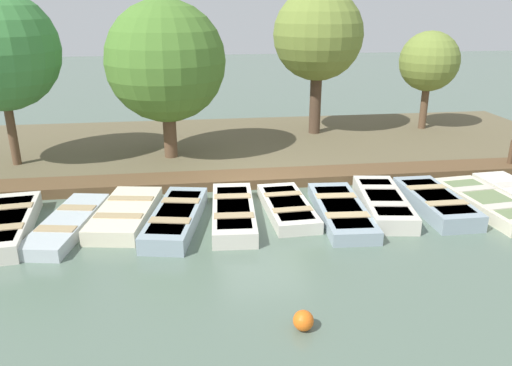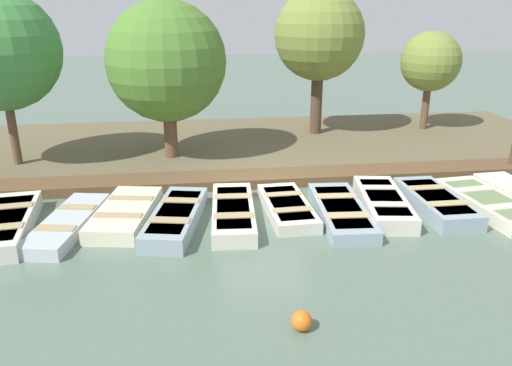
{
  "view_description": "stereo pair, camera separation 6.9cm",
  "coord_description": "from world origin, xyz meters",
  "px_view_note": "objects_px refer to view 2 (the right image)",
  "views": [
    {
      "loc": [
        12.72,
        -1.92,
        5.08
      ],
      "look_at": [
        0.64,
        -0.28,
        0.65
      ],
      "focal_mm": 35.0,
      "sensor_mm": 36.0,
      "label": 1
    },
    {
      "loc": [
        12.73,
        -1.85,
        5.08
      ],
      "look_at": [
        0.64,
        -0.28,
        0.65
      ],
      "focal_mm": 35.0,
      "sensor_mm": 36.0,
      "label": 2
    }
  ],
  "objects_px": {
    "mooring_post_far": "(512,156)",
    "rowboat_10": "(489,203)",
    "buoy": "(302,321)",
    "rowboat_3": "(125,213)",
    "rowboat_2": "(68,223)",
    "rowboat_8": "(383,203)",
    "rowboat_9": "(436,202)",
    "park_tree_left": "(166,62)",
    "rowboat_5": "(233,212)",
    "rowboat_4": "(176,217)",
    "park_tree_center": "(319,36)",
    "rowboat_1": "(7,224)",
    "park_tree_right": "(431,62)",
    "rowboat_7": "(341,211)",
    "rowboat_6": "(287,207)"
  },
  "relations": [
    {
      "from": "mooring_post_far",
      "to": "rowboat_10",
      "type": "bearing_deg",
      "value": -41.01
    },
    {
      "from": "buoy",
      "to": "rowboat_3",
      "type": "bearing_deg",
      "value": -145.27
    },
    {
      "from": "rowboat_2",
      "to": "rowboat_8",
      "type": "bearing_deg",
      "value": 101.94
    },
    {
      "from": "rowboat_9",
      "to": "park_tree_left",
      "type": "relative_size",
      "value": 0.57
    },
    {
      "from": "rowboat_5",
      "to": "rowboat_8",
      "type": "distance_m",
      "value": 3.9
    },
    {
      "from": "buoy",
      "to": "rowboat_5",
      "type": "bearing_deg",
      "value": -170.9
    },
    {
      "from": "rowboat_4",
      "to": "mooring_post_far",
      "type": "bearing_deg",
      "value": 115.81
    },
    {
      "from": "rowboat_2",
      "to": "park_tree_center",
      "type": "relative_size",
      "value": 0.59
    },
    {
      "from": "rowboat_1",
      "to": "rowboat_2",
      "type": "height_order",
      "value": "rowboat_1"
    },
    {
      "from": "rowboat_5",
      "to": "park_tree_left",
      "type": "distance_m",
      "value": 6.06
    },
    {
      "from": "park_tree_right",
      "to": "park_tree_center",
      "type": "bearing_deg",
      "value": -88.19
    },
    {
      "from": "rowboat_9",
      "to": "park_tree_left",
      "type": "height_order",
      "value": "park_tree_left"
    },
    {
      "from": "rowboat_7",
      "to": "rowboat_10",
      "type": "relative_size",
      "value": 0.99
    },
    {
      "from": "rowboat_2",
      "to": "park_tree_center",
      "type": "height_order",
      "value": "park_tree_center"
    },
    {
      "from": "rowboat_3",
      "to": "mooring_post_far",
      "type": "distance_m",
      "value": 11.84
    },
    {
      "from": "park_tree_left",
      "to": "park_tree_center",
      "type": "distance_m",
      "value": 6.1
    },
    {
      "from": "rowboat_2",
      "to": "park_tree_center",
      "type": "bearing_deg",
      "value": 144.58
    },
    {
      "from": "rowboat_2",
      "to": "rowboat_10",
      "type": "relative_size",
      "value": 0.98
    },
    {
      "from": "rowboat_4",
      "to": "rowboat_10",
      "type": "height_order",
      "value": "rowboat_4"
    },
    {
      "from": "rowboat_2",
      "to": "rowboat_3",
      "type": "height_order",
      "value": "rowboat_3"
    },
    {
      "from": "mooring_post_far",
      "to": "buoy",
      "type": "height_order",
      "value": "mooring_post_far"
    },
    {
      "from": "rowboat_2",
      "to": "rowboat_6",
      "type": "bearing_deg",
      "value": 104.02
    },
    {
      "from": "rowboat_5",
      "to": "rowboat_8",
      "type": "bearing_deg",
      "value": 95.03
    },
    {
      "from": "mooring_post_far",
      "to": "rowboat_2",
      "type": "bearing_deg",
      "value": -78.81
    },
    {
      "from": "rowboat_1",
      "to": "rowboat_3",
      "type": "relative_size",
      "value": 1.1
    },
    {
      "from": "rowboat_6",
      "to": "rowboat_10",
      "type": "relative_size",
      "value": 0.84
    },
    {
      "from": "rowboat_8",
      "to": "mooring_post_far",
      "type": "distance_m",
      "value": 5.64
    },
    {
      "from": "rowboat_3",
      "to": "rowboat_4",
      "type": "bearing_deg",
      "value": 79.78
    },
    {
      "from": "rowboat_3",
      "to": "rowboat_7",
      "type": "distance_m",
      "value": 5.35
    },
    {
      "from": "rowboat_7",
      "to": "rowboat_8",
      "type": "relative_size",
      "value": 1.04
    },
    {
      "from": "rowboat_6",
      "to": "rowboat_1",
      "type": "bearing_deg",
      "value": -89.67
    },
    {
      "from": "rowboat_6",
      "to": "rowboat_8",
      "type": "relative_size",
      "value": 0.88
    },
    {
      "from": "buoy",
      "to": "park_tree_left",
      "type": "distance_m",
      "value": 10.27
    },
    {
      "from": "rowboat_1",
      "to": "mooring_post_far",
      "type": "height_order",
      "value": "mooring_post_far"
    },
    {
      "from": "rowboat_4",
      "to": "rowboat_10",
      "type": "bearing_deg",
      "value": 101.2
    },
    {
      "from": "rowboat_3",
      "to": "rowboat_8",
      "type": "xyz_separation_m",
      "value": [
        0.2,
        6.54,
        0.02
      ]
    },
    {
      "from": "rowboat_7",
      "to": "park_tree_left",
      "type": "bearing_deg",
      "value": -136.28
    },
    {
      "from": "rowboat_2",
      "to": "park_tree_left",
      "type": "xyz_separation_m",
      "value": [
        -5.0,
        2.31,
        3.15
      ]
    },
    {
      "from": "rowboat_1",
      "to": "park_tree_right",
      "type": "relative_size",
      "value": 0.83
    },
    {
      "from": "park_tree_center",
      "to": "rowboat_4",
      "type": "bearing_deg",
      "value": -34.89
    },
    {
      "from": "park_tree_center",
      "to": "rowboat_9",
      "type": "bearing_deg",
      "value": 10.1
    },
    {
      "from": "mooring_post_far",
      "to": "park_tree_center",
      "type": "height_order",
      "value": "park_tree_center"
    },
    {
      "from": "rowboat_4",
      "to": "rowboat_3",
      "type": "bearing_deg",
      "value": -98.4
    },
    {
      "from": "park_tree_right",
      "to": "rowboat_4",
      "type": "bearing_deg",
      "value": -51.84
    },
    {
      "from": "park_tree_left",
      "to": "rowboat_2",
      "type": "bearing_deg",
      "value": -24.82
    },
    {
      "from": "rowboat_2",
      "to": "rowboat_3",
      "type": "distance_m",
      "value": 1.35
    },
    {
      "from": "park_tree_right",
      "to": "rowboat_8",
      "type": "bearing_deg",
      "value": -31.28
    },
    {
      "from": "rowboat_4",
      "to": "rowboat_7",
      "type": "distance_m",
      "value": 4.09
    },
    {
      "from": "park_tree_right",
      "to": "buoy",
      "type": "bearing_deg",
      "value": -32.46
    },
    {
      "from": "mooring_post_far",
      "to": "park_tree_right",
      "type": "distance_m",
      "value": 5.63
    }
  ]
}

